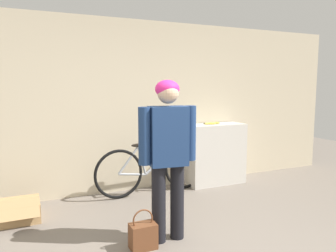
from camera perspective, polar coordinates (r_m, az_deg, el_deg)
wall_back at (r=4.99m, az=-8.24°, el=3.33°), size 8.00×0.07×2.60m
side_shelf at (r=5.49m, az=8.19°, el=-4.82°), size 0.97×0.42×0.99m
person at (r=3.35m, az=-0.01°, el=-3.65°), size 0.63×0.27×1.68m
bicycle at (r=4.95m, az=-2.53°, el=-7.38°), size 1.81×0.46×0.79m
banana at (r=5.36m, az=7.61°, el=0.49°), size 0.29×0.08×0.04m
handbag at (r=3.45m, az=-4.37°, el=-18.43°), size 0.26×0.17×0.41m
cardboard_box at (r=4.46m, az=-24.50°, el=-13.29°), size 0.47×0.55×0.32m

